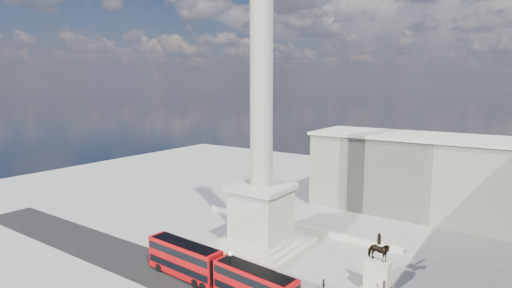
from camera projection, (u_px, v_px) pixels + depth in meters
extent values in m
plane|color=#9C9B94|center=(243.00, 259.00, 62.10)|extent=(180.00, 180.00, 0.00)
cube|color=#BFB59F|center=(261.00, 246.00, 66.10)|extent=(14.00, 14.00, 1.00)
cube|color=#BFB59F|center=(261.00, 241.00, 65.99)|extent=(12.00, 12.00, 0.50)
cube|color=#BFB59F|center=(261.00, 238.00, 65.92)|extent=(10.00, 10.00, 0.50)
cube|color=#BFB59F|center=(261.00, 214.00, 65.31)|extent=(8.00, 8.00, 8.00)
cube|color=#BFB59F|center=(261.00, 187.00, 64.67)|extent=(9.00, 9.00, 0.80)
cylinder|color=#A59C89|center=(261.00, 79.00, 62.17)|extent=(3.60, 3.60, 34.00)
cube|color=beige|center=(294.00, 226.00, 75.04)|extent=(40.00, 0.60, 1.10)
cube|color=#B8B397|center=(436.00, 178.00, 82.24)|extent=(50.00, 16.00, 16.00)
cube|color=beige|center=(439.00, 138.00, 81.04)|extent=(51.00, 17.00, 0.60)
cube|color=#AF080B|center=(185.00, 259.00, 56.01)|extent=(12.46, 3.48, 4.54)
cube|color=black|center=(185.00, 264.00, 56.12)|extent=(11.97, 3.51, 1.01)
cube|color=black|center=(184.00, 251.00, 55.83)|extent=(11.97, 3.51, 1.01)
cube|color=black|center=(184.00, 243.00, 55.68)|extent=(11.21, 3.13, 0.07)
cylinder|color=black|center=(166.00, 265.00, 58.77)|extent=(1.39, 2.98, 1.23)
cylinder|color=black|center=(202.00, 280.00, 54.21)|extent=(1.39, 2.98, 1.23)
cylinder|color=black|center=(210.00, 283.00, 53.31)|extent=(1.39, 2.98, 1.23)
cube|color=#AF080B|center=(255.00, 286.00, 48.59)|extent=(11.88, 3.66, 4.30)
cube|color=black|center=(255.00, 277.00, 48.42)|extent=(11.42, 3.68, 0.96)
cube|color=black|center=(255.00, 269.00, 48.27)|extent=(10.69, 3.30, 0.06)
cylinder|color=black|center=(231.00, 278.00, 49.95)|extent=(0.16, 0.16, 5.84)
cylinder|color=black|center=(230.00, 256.00, 49.54)|extent=(0.29, 0.29, 0.29)
sphere|color=silver|center=(230.00, 254.00, 49.49)|extent=(0.55, 0.55, 0.55)
cube|color=beige|center=(377.00, 276.00, 52.09)|extent=(3.05, 2.09, 4.19)
imported|color=black|center=(379.00, 252.00, 51.60)|extent=(3.07, 1.45, 2.57)
cylinder|color=black|center=(379.00, 240.00, 51.37)|extent=(0.48, 0.48, 1.14)
sphere|color=black|center=(379.00, 234.00, 51.27)|extent=(0.34, 0.34, 0.34)
imported|color=black|center=(324.00, 285.00, 52.21)|extent=(0.91, 1.08, 1.73)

